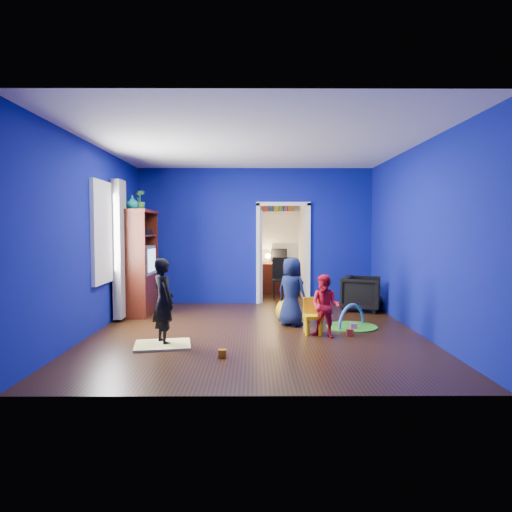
{
  "coord_description": "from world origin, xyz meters",
  "views": [
    {
      "loc": [
        -0.03,
        -7.04,
        1.6
      ],
      "look_at": [
        0.01,
        0.4,
        1.16
      ],
      "focal_mm": 32.0,
      "sensor_mm": 36.0,
      "label": 1
    }
  ],
  "objects_px": {
    "armchair": "(362,293)",
    "hopper_ball": "(287,311)",
    "vase": "(132,202)",
    "play_mat": "(352,327)",
    "child_navy": "(292,292)",
    "folding_chair": "(281,279)",
    "toddler_red": "(325,306)",
    "study_desk": "(279,278)",
    "child_black": "(164,301)",
    "kid_chair": "(313,318)",
    "crt_tv": "(139,260)",
    "tv_armoire": "(137,262)"
  },
  "relations": [
    {
      "from": "child_navy",
      "to": "folding_chair",
      "type": "height_order",
      "value": "child_navy"
    },
    {
      "from": "kid_chair",
      "to": "hopper_ball",
      "type": "bearing_deg",
      "value": 106.58
    },
    {
      "from": "child_navy",
      "to": "tv_armoire",
      "type": "xyz_separation_m",
      "value": [
        -2.82,
        1.06,
        0.41
      ]
    },
    {
      "from": "tv_armoire",
      "to": "kid_chair",
      "type": "distance_m",
      "value": 3.59
    },
    {
      "from": "kid_chair",
      "to": "study_desk",
      "type": "relative_size",
      "value": 0.57
    },
    {
      "from": "child_black",
      "to": "study_desk",
      "type": "height_order",
      "value": "child_black"
    },
    {
      "from": "armchair",
      "to": "child_navy",
      "type": "bearing_deg",
      "value": 154.14
    },
    {
      "from": "toddler_red",
      "to": "tv_armoire",
      "type": "height_order",
      "value": "tv_armoire"
    },
    {
      "from": "tv_armoire",
      "to": "play_mat",
      "type": "relative_size",
      "value": 2.36
    },
    {
      "from": "tv_armoire",
      "to": "folding_chair",
      "type": "height_order",
      "value": "tv_armoire"
    },
    {
      "from": "crt_tv",
      "to": "folding_chair",
      "type": "height_order",
      "value": "crt_tv"
    },
    {
      "from": "child_black",
      "to": "toddler_red",
      "type": "relative_size",
      "value": 1.29
    },
    {
      "from": "child_black",
      "to": "armchair",
      "type": "bearing_deg",
      "value": -85.85
    },
    {
      "from": "tv_armoire",
      "to": "study_desk",
      "type": "bearing_deg",
      "value": 44.29
    },
    {
      "from": "crt_tv",
      "to": "study_desk",
      "type": "height_order",
      "value": "crt_tv"
    },
    {
      "from": "kid_chair",
      "to": "crt_tv",
      "type": "bearing_deg",
      "value": 146.89
    },
    {
      "from": "hopper_ball",
      "to": "kid_chair",
      "type": "xyz_separation_m",
      "value": [
        0.33,
        -0.86,
        0.04
      ]
    },
    {
      "from": "armchair",
      "to": "hopper_ball",
      "type": "relative_size",
      "value": 1.8
    },
    {
      "from": "child_navy",
      "to": "play_mat",
      "type": "relative_size",
      "value": 1.37
    },
    {
      "from": "armchair",
      "to": "child_black",
      "type": "xyz_separation_m",
      "value": [
        -3.38,
        -2.6,
        0.26
      ]
    },
    {
      "from": "tv_armoire",
      "to": "study_desk",
      "type": "xyz_separation_m",
      "value": [
        2.82,
        2.75,
        -0.6
      ]
    },
    {
      "from": "kid_chair",
      "to": "study_desk",
      "type": "distance_m",
      "value": 4.43
    },
    {
      "from": "play_mat",
      "to": "hopper_ball",
      "type": "bearing_deg",
      "value": 159.38
    },
    {
      "from": "toddler_red",
      "to": "crt_tv",
      "type": "distance_m",
      "value": 3.75
    },
    {
      "from": "child_navy",
      "to": "tv_armoire",
      "type": "relative_size",
      "value": 0.58
    },
    {
      "from": "kid_chair",
      "to": "play_mat",
      "type": "distance_m",
      "value": 0.87
    },
    {
      "from": "tv_armoire",
      "to": "hopper_ball",
      "type": "xyz_separation_m",
      "value": [
        2.77,
        -0.81,
        -0.77
      ]
    },
    {
      "from": "tv_armoire",
      "to": "kid_chair",
      "type": "bearing_deg",
      "value": -28.37
    },
    {
      "from": "play_mat",
      "to": "folding_chair",
      "type": "distance_m",
      "value": 3.17
    },
    {
      "from": "crt_tv",
      "to": "kid_chair",
      "type": "relative_size",
      "value": 1.4
    },
    {
      "from": "kid_chair",
      "to": "play_mat",
      "type": "relative_size",
      "value": 0.6
    },
    {
      "from": "child_navy",
      "to": "vase",
      "type": "relative_size",
      "value": 4.59
    },
    {
      "from": "child_navy",
      "to": "toddler_red",
      "type": "height_order",
      "value": "child_navy"
    },
    {
      "from": "toddler_red",
      "to": "vase",
      "type": "height_order",
      "value": "vase"
    },
    {
      "from": "toddler_red",
      "to": "hopper_ball",
      "type": "height_order",
      "value": "toddler_red"
    },
    {
      "from": "armchair",
      "to": "hopper_ball",
      "type": "bearing_deg",
      "value": 147.66
    },
    {
      "from": "vase",
      "to": "play_mat",
      "type": "relative_size",
      "value": 0.3
    },
    {
      "from": "play_mat",
      "to": "study_desk",
      "type": "height_order",
      "value": "study_desk"
    },
    {
      "from": "armchair",
      "to": "kid_chair",
      "type": "relative_size",
      "value": 1.49
    },
    {
      "from": "crt_tv",
      "to": "folding_chair",
      "type": "relative_size",
      "value": 0.76
    },
    {
      "from": "toddler_red",
      "to": "folding_chair",
      "type": "height_order",
      "value": "toddler_red"
    },
    {
      "from": "toddler_red",
      "to": "armchair",
      "type": "bearing_deg",
      "value": 90.55
    },
    {
      "from": "child_navy",
      "to": "toddler_red",
      "type": "relative_size",
      "value": 1.23
    },
    {
      "from": "tv_armoire",
      "to": "play_mat",
      "type": "xyz_separation_m",
      "value": [
        3.79,
        -1.19,
        -0.97
      ]
    },
    {
      "from": "child_black",
      "to": "hopper_ball",
      "type": "height_order",
      "value": "child_black"
    },
    {
      "from": "armchair",
      "to": "child_black",
      "type": "distance_m",
      "value": 4.27
    },
    {
      "from": "child_navy",
      "to": "tv_armoire",
      "type": "distance_m",
      "value": 3.04
    },
    {
      "from": "child_black",
      "to": "kid_chair",
      "type": "distance_m",
      "value": 2.27
    },
    {
      "from": "child_black",
      "to": "tv_armoire",
      "type": "xyz_separation_m",
      "value": [
        -0.94,
        2.27,
        0.38
      ]
    },
    {
      "from": "toddler_red",
      "to": "study_desk",
      "type": "relative_size",
      "value": 1.06
    }
  ]
}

